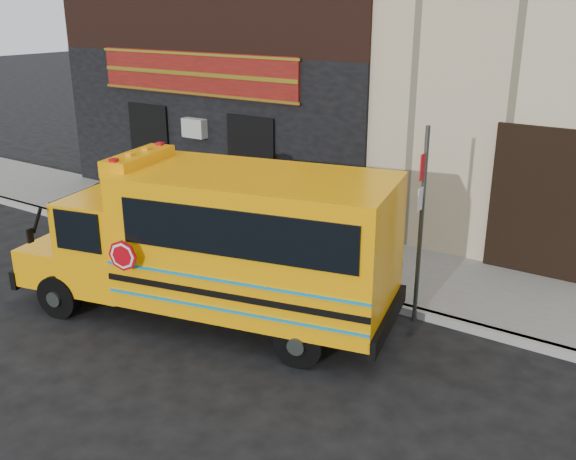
% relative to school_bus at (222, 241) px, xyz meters
% --- Properties ---
extents(ground, '(120.00, 120.00, 0.00)m').
position_rel_school_bus_xyz_m(ground, '(0.20, -0.57, -1.51)').
color(ground, black).
rests_on(ground, ground).
extents(curb, '(40.00, 0.20, 0.15)m').
position_rel_school_bus_xyz_m(curb, '(0.20, 2.03, -1.43)').
color(curb, gray).
rests_on(curb, ground).
extents(sidewalk, '(40.00, 3.00, 0.15)m').
position_rel_school_bus_xyz_m(sidewalk, '(0.20, 3.53, -1.43)').
color(sidewalk, '#64625D').
rests_on(sidewalk, ground).
extents(school_bus, '(7.20, 3.58, 2.92)m').
position_rel_school_bus_xyz_m(school_bus, '(0.00, 0.00, 0.00)').
color(school_bus, black).
rests_on(school_bus, ground).
extents(sign_pole, '(0.08, 0.31, 3.51)m').
position_rel_school_bus_xyz_m(sign_pole, '(2.85, 1.82, 0.41)').
color(sign_pole, '#3B433F').
rests_on(sign_pole, ground).
extents(bicycle, '(2.01, 1.23, 1.17)m').
position_rel_school_bus_xyz_m(bicycle, '(-2.24, 0.43, -0.92)').
color(bicycle, black).
rests_on(bicycle, ground).
extents(cyclist, '(0.49, 0.64, 1.59)m').
position_rel_school_bus_xyz_m(cyclist, '(-2.20, 0.46, -0.72)').
color(cyclist, black).
rests_on(cyclist, ground).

